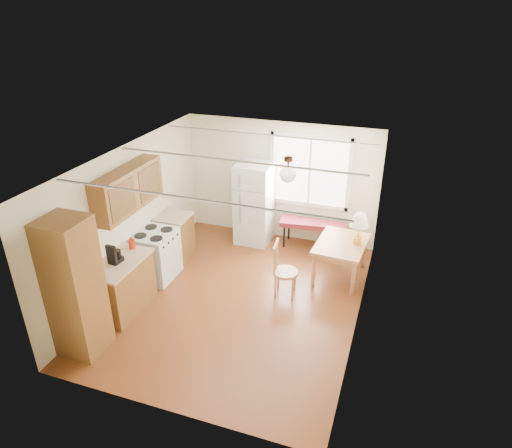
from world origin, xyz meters
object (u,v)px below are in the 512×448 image
at_px(refrigerator, 254,203).
at_px(dining_table, 341,247).
at_px(chair, 280,266).
at_px(bench, 313,223).

relative_size(refrigerator, dining_table, 1.44).
relative_size(dining_table, chair, 1.21).
relative_size(refrigerator, chair, 1.74).
height_order(refrigerator, bench, refrigerator).
distance_m(refrigerator, bench, 1.28).
bearing_deg(bench, chair, -102.52).
bearing_deg(chair, bench, 78.07).
distance_m(dining_table, chair, 1.25).
distance_m(refrigerator, dining_table, 2.13).
relative_size(bench, dining_table, 1.16).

